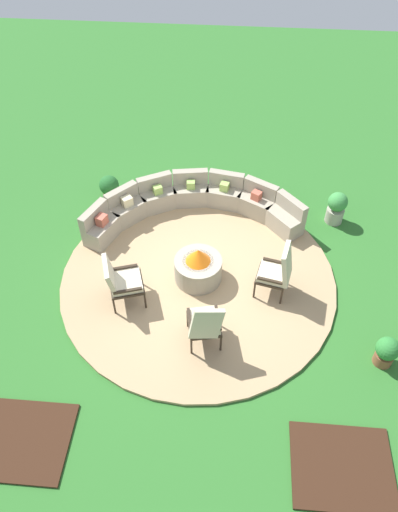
# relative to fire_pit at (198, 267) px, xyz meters

# --- Properties ---
(ground_plane) EXTENTS (24.00, 24.00, 0.00)m
(ground_plane) POSITION_rel_fire_pit_xyz_m (0.00, 0.00, -0.36)
(ground_plane) COLOR #2D6B28
(patio_circle) EXTENTS (5.24, 5.24, 0.06)m
(patio_circle) POSITION_rel_fire_pit_xyz_m (0.00, 0.00, -0.33)
(patio_circle) COLOR tan
(patio_circle) RESTS_ON ground_plane
(mulch_bed_left) EXTENTS (1.45, 1.24, 0.04)m
(mulch_bed_left) POSITION_rel_fire_pit_xyz_m (-2.36, -3.36, -0.34)
(mulch_bed_left) COLOR #382114
(mulch_bed_left) RESTS_ON ground_plane
(mulch_bed_right) EXTENTS (1.45, 1.24, 0.04)m
(mulch_bed_right) POSITION_rel_fire_pit_xyz_m (2.36, -3.36, -0.34)
(mulch_bed_right) COLOR #382114
(mulch_bed_right) RESTS_ON ground_plane
(fire_pit) EXTENTS (0.90, 0.90, 0.76)m
(fire_pit) POSITION_rel_fire_pit_xyz_m (0.00, 0.00, 0.00)
(fire_pit) COLOR #9E937F
(fire_pit) RESTS_ON patio_circle
(curved_stone_bench) EXTENTS (4.48, 2.02, 0.74)m
(curved_stone_bench) POSITION_rel_fire_pit_xyz_m (-0.29, 1.77, 0.00)
(curved_stone_bench) COLOR #9E937F
(curved_stone_bench) RESTS_ON patio_circle
(lounge_chair_front_left) EXTENTS (0.78, 0.77, 1.01)m
(lounge_chair_front_left) POSITION_rel_fire_pit_xyz_m (-1.32, -0.63, 0.23)
(lounge_chair_front_left) COLOR #2D2319
(lounge_chair_front_left) RESTS_ON patio_circle
(lounge_chair_front_right) EXTENTS (0.67, 0.71, 1.13)m
(lounge_chair_front_right) POSITION_rel_fire_pit_xyz_m (0.23, -1.45, 0.26)
(lounge_chair_front_right) COLOR #2D2319
(lounge_chair_front_right) RESTS_ON patio_circle
(lounge_chair_back_left) EXTENTS (0.69, 0.65, 1.15)m
(lounge_chair_back_left) POSITION_rel_fire_pit_xyz_m (1.45, -0.21, 0.28)
(lounge_chair_back_left) COLOR #2D2319
(lounge_chair_back_left) RESTS_ON patio_circle
(potted_plant_0) EXTENTS (0.39, 0.39, 0.59)m
(potted_plant_0) POSITION_rel_fire_pit_xyz_m (3.22, -1.54, -0.04)
(potted_plant_0) COLOR brown
(potted_plant_0) RESTS_ON ground_plane
(potted_plant_1) EXTENTS (0.43, 0.43, 0.66)m
(potted_plant_1) POSITION_rel_fire_pit_xyz_m (-2.14, 2.16, 0.01)
(potted_plant_1) COLOR brown
(potted_plant_1) RESTS_ON ground_plane
(potted_plant_2) EXTENTS (0.41, 0.41, 0.73)m
(potted_plant_2) POSITION_rel_fire_pit_xyz_m (2.76, 1.91, 0.03)
(potted_plant_2) COLOR #A89E8E
(potted_plant_2) RESTS_ON ground_plane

